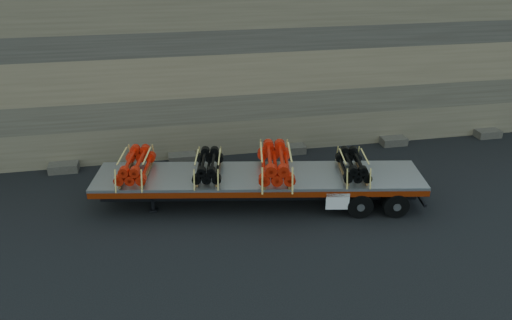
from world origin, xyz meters
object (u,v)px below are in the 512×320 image
(bundle_midfront, at_px, (208,166))
(bundle_midrear, at_px, (275,164))
(bundle_rear, at_px, (353,165))
(trailer, at_px, (259,189))
(bundle_front, at_px, (136,166))

(bundle_midfront, xyz_separation_m, bundle_midrear, (2.39, -0.44, 0.09))
(bundle_midfront, distance_m, bundle_rear, 5.26)
(trailer, bearing_deg, bundle_midfront, -180.00)
(bundle_midfront, height_order, bundle_midrear, bundle_midrear)
(trailer, height_order, bundle_front, bundle_front)
(bundle_front, distance_m, bundle_midfront, 2.63)
(bundle_front, bearing_deg, bundle_midrear, -0.00)
(bundle_front, distance_m, bundle_rear, 7.89)
(bundle_front, height_order, bundle_rear, bundle_front)
(bundle_front, xyz_separation_m, bundle_midrear, (4.98, -0.91, 0.06))
(trailer, xyz_separation_m, bundle_front, (-4.38, 0.80, 0.98))
(bundle_midrear, height_order, bundle_rear, bundle_midrear)
(bundle_midfront, relative_size, bundle_midrear, 0.80)
(bundle_front, bearing_deg, bundle_rear, -0.00)
(bundle_front, distance_m, bundle_midrear, 5.06)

